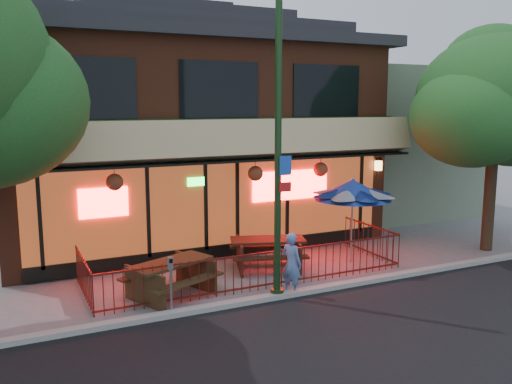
{
  "coord_description": "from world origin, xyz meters",
  "views": [
    {
      "loc": [
        -5.83,
        -11.45,
        4.63
      ],
      "look_at": [
        0.58,
        2.0,
        2.17
      ],
      "focal_mm": 38.0,
      "sensor_mm": 36.0,
      "label": 1
    }
  ],
  "objects_px": {
    "street_tree_right": "(496,92)",
    "picnic_table_left": "(171,273)",
    "picnic_table_right": "(268,249)",
    "pedestrian": "(291,263)",
    "parking_meter_near": "(171,276)",
    "street_light": "(278,167)",
    "patio_umbrella": "(353,190)"
  },
  "relations": [
    {
      "from": "picnic_table_right",
      "to": "pedestrian",
      "type": "height_order",
      "value": "pedestrian"
    },
    {
      "from": "picnic_table_right",
      "to": "pedestrian",
      "type": "relative_size",
      "value": 1.59
    },
    {
      "from": "street_light",
      "to": "street_tree_right",
      "type": "height_order",
      "value": "street_tree_right"
    },
    {
      "from": "picnic_table_right",
      "to": "parking_meter_near",
      "type": "xyz_separation_m",
      "value": [
        -3.43,
        -2.09,
        0.32
      ]
    },
    {
      "from": "picnic_table_right",
      "to": "patio_umbrella",
      "type": "bearing_deg",
      "value": -10.37
    },
    {
      "from": "street_light",
      "to": "picnic_table_left",
      "type": "bearing_deg",
      "value": 153.5
    },
    {
      "from": "street_tree_right",
      "to": "picnic_table_left",
      "type": "xyz_separation_m",
      "value": [
        -10.33,
        0.15,
        -4.39
      ]
    },
    {
      "from": "street_tree_right",
      "to": "picnic_table_right",
      "type": "height_order",
      "value": "street_tree_right"
    },
    {
      "from": "street_light",
      "to": "picnic_table_left",
      "type": "height_order",
      "value": "street_light"
    },
    {
      "from": "street_tree_right",
      "to": "parking_meter_near",
      "type": "height_order",
      "value": "street_tree_right"
    },
    {
      "from": "picnic_table_right",
      "to": "pedestrian",
      "type": "bearing_deg",
      "value": -100.65
    },
    {
      "from": "street_tree_right",
      "to": "picnic_table_left",
      "type": "bearing_deg",
      "value": 179.16
    },
    {
      "from": "picnic_table_left",
      "to": "picnic_table_right",
      "type": "height_order",
      "value": "picnic_table_right"
    },
    {
      "from": "street_light",
      "to": "street_tree_right",
      "type": "distance_m",
      "value": 8.3
    },
    {
      "from": "street_tree_right",
      "to": "picnic_table_right",
      "type": "relative_size",
      "value": 2.88
    },
    {
      "from": "street_light",
      "to": "patio_umbrella",
      "type": "height_order",
      "value": "street_light"
    },
    {
      "from": "picnic_table_left",
      "to": "pedestrian",
      "type": "xyz_separation_m",
      "value": [
        2.7,
        -1.09,
        0.2
      ]
    },
    {
      "from": "pedestrian",
      "to": "parking_meter_near",
      "type": "bearing_deg",
      "value": 66.43
    },
    {
      "from": "patio_umbrella",
      "to": "pedestrian",
      "type": "relative_size",
      "value": 1.65
    },
    {
      "from": "pedestrian",
      "to": "parking_meter_near",
      "type": "height_order",
      "value": "pedestrian"
    },
    {
      "from": "picnic_table_right",
      "to": "parking_meter_near",
      "type": "height_order",
      "value": "parking_meter_near"
    },
    {
      "from": "street_light",
      "to": "picnic_table_right",
      "type": "distance_m",
      "value": 3.41
    },
    {
      "from": "street_light",
      "to": "patio_umbrella",
      "type": "xyz_separation_m",
      "value": [
        3.3,
        1.63,
        -0.99
      ]
    },
    {
      "from": "street_light",
      "to": "picnic_table_right",
      "type": "bearing_deg",
      "value": 69.09
    },
    {
      "from": "pedestrian",
      "to": "picnic_table_left",
      "type": "bearing_deg",
      "value": 43.56
    },
    {
      "from": "pedestrian",
      "to": "parking_meter_near",
      "type": "distance_m",
      "value": 3.05
    },
    {
      "from": "patio_umbrella",
      "to": "street_tree_right",
      "type": "bearing_deg",
      "value": -7.71
    },
    {
      "from": "parking_meter_near",
      "to": "street_light",
      "type": "bearing_deg",
      "value": -0.06
    },
    {
      "from": "picnic_table_right",
      "to": "patio_umbrella",
      "type": "height_order",
      "value": "patio_umbrella"
    },
    {
      "from": "street_tree_right",
      "to": "pedestrian",
      "type": "xyz_separation_m",
      "value": [
        -7.63,
        -0.94,
        -4.19
      ]
    },
    {
      "from": "pedestrian",
      "to": "patio_umbrella",
      "type": "bearing_deg",
      "value": -85.81
    },
    {
      "from": "picnic_table_left",
      "to": "pedestrian",
      "type": "bearing_deg",
      "value": -21.92
    }
  ]
}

